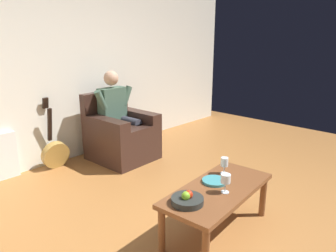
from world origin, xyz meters
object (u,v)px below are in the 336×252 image
(armchair, at_px, (121,136))
(wine_glass_far, at_px, (224,163))
(coffee_table, at_px, (218,194))
(fruit_bowl, at_px, (187,200))
(person_seated, at_px, (118,112))
(guitar, at_px, (55,152))
(decorative_dish, at_px, (214,181))
(wine_glass_near, at_px, (226,180))

(armchair, relative_size, wine_glass_far, 5.80)
(coffee_table, relative_size, fruit_bowl, 4.57)
(armchair, height_order, coffee_table, armchair)
(wine_glass_far, xyz_separation_m, fruit_bowl, (0.67, 0.10, -0.08))
(person_seated, height_order, guitar, person_seated)
(armchair, relative_size, fruit_bowl, 3.67)
(person_seated, xyz_separation_m, decorative_dish, (0.48, 2.00, -0.23))
(armchair, distance_m, coffee_table, 2.12)
(wine_glass_near, bearing_deg, decorative_dish, -119.04)
(guitar, bearing_deg, wine_glass_near, 95.50)
(person_seated, distance_m, coffee_table, 2.18)
(fruit_bowl, bearing_deg, decorative_dish, -172.57)
(person_seated, bearing_deg, guitar, -23.66)
(armchair, bearing_deg, guitar, -25.77)
(person_seated, xyz_separation_m, wine_glass_near, (0.58, 2.17, -0.13))
(armchair, height_order, person_seated, person_seated)
(wine_glass_far, relative_size, fruit_bowl, 0.63)
(guitar, bearing_deg, decorative_dish, 98.27)
(guitar, height_order, fruit_bowl, guitar)
(person_seated, bearing_deg, armchair, 90.00)
(armchair, xyz_separation_m, guitar, (0.82, -0.36, -0.12))
(person_seated, xyz_separation_m, wine_glass_far, (0.27, 1.96, -0.14))
(armchair, xyz_separation_m, wine_glass_far, (0.27, 1.92, 0.21))
(armchair, relative_size, person_seated, 0.75)
(person_seated, relative_size, coffee_table, 1.06)
(armchair, height_order, fruit_bowl, armchair)
(wine_glass_near, relative_size, decorative_dish, 0.75)
(armchair, distance_m, person_seated, 0.34)
(armchair, xyz_separation_m, wine_glass_near, (0.58, 2.14, 0.21))
(coffee_table, bearing_deg, guitar, -83.57)
(person_seated, xyz_separation_m, coffee_table, (0.55, 2.09, -0.31))
(armchair, xyz_separation_m, person_seated, (0.00, -0.04, 0.34))
(person_seated, relative_size, decorative_dish, 5.63)
(wine_glass_far, bearing_deg, decorative_dish, 11.07)
(person_seated, relative_size, wine_glass_far, 7.70)
(guitar, relative_size, wine_glass_near, 5.72)
(guitar, relative_size, wine_glass_far, 5.83)
(fruit_bowl, bearing_deg, wine_glass_near, 161.89)
(decorative_dish, bearing_deg, coffee_table, 52.77)
(wine_glass_near, bearing_deg, armchair, -105.27)
(wine_glass_near, relative_size, fruit_bowl, 0.64)
(person_seated, xyz_separation_m, fruit_bowl, (0.94, 2.06, -0.21))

